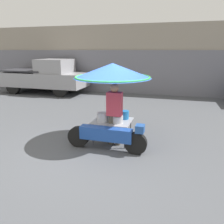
# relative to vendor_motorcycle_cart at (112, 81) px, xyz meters

# --- Properties ---
(ground_plane) EXTENTS (36.00, 36.00, 0.00)m
(ground_plane) POSITION_rel_vendor_motorcycle_cart_xyz_m (-0.31, -0.76, -1.67)
(ground_plane) COLOR #4C4F54
(shopfront_building) EXTENTS (28.00, 2.06, 3.76)m
(shopfront_building) POSITION_rel_vendor_motorcycle_cart_xyz_m (-0.31, 7.95, 0.21)
(shopfront_building) COLOR gray
(shopfront_building) RESTS_ON ground
(vendor_motorcycle_cart) EXTENTS (2.03, 1.96, 2.09)m
(vendor_motorcycle_cart) POSITION_rel_vendor_motorcycle_cart_xyz_m (0.00, 0.00, 0.00)
(vendor_motorcycle_cart) COLOR black
(vendor_motorcycle_cart) RESTS_ON ground
(vendor_person) EXTENTS (0.38, 0.22, 1.62)m
(vendor_person) POSITION_rel_vendor_motorcycle_cart_xyz_m (0.10, -0.14, -0.76)
(vendor_person) COLOR #4C473D
(vendor_person) RESTS_ON ground
(pickup_truck) EXTENTS (4.93, 1.89, 1.92)m
(pickup_truck) POSITION_rel_vendor_motorcycle_cart_xyz_m (-5.61, 5.68, -0.72)
(pickup_truck) COLOR black
(pickup_truck) RESTS_ON ground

